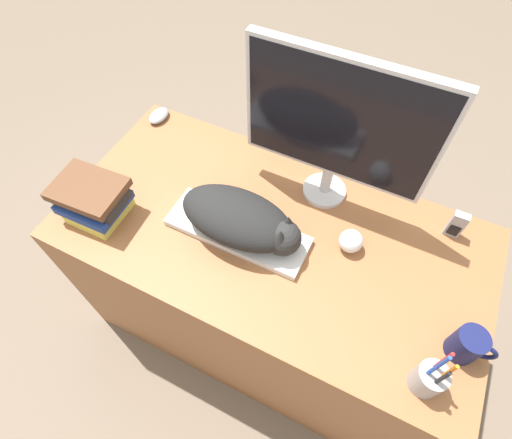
# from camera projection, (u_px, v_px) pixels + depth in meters

# --- Properties ---
(ground_plane) EXTENTS (12.00, 12.00, 0.00)m
(ground_plane) POSITION_uv_depth(u_px,v_px,m) (231.00, 388.00, 1.73)
(ground_plane) COLOR #6B5B4C
(desk) EXTENTS (1.38, 0.70, 0.76)m
(desk) POSITION_uv_depth(u_px,v_px,m) (268.00, 283.00, 1.60)
(desk) COLOR brown
(desk) RESTS_ON ground_plane
(keyboard) EXTENTS (0.46, 0.15, 0.02)m
(keyboard) POSITION_uv_depth(u_px,v_px,m) (238.00, 231.00, 1.27)
(keyboard) COLOR silver
(keyboard) RESTS_ON desk
(cat) EXTENTS (0.39, 0.20, 0.13)m
(cat) POSITION_uv_depth(u_px,v_px,m) (243.00, 220.00, 1.20)
(cat) COLOR black
(cat) RESTS_ON keyboard
(monitor) EXTENTS (0.57, 0.15, 0.52)m
(monitor) POSITION_uv_depth(u_px,v_px,m) (339.00, 125.00, 1.12)
(monitor) COLOR #B7B7BC
(monitor) RESTS_ON desk
(computer_mouse) EXTENTS (0.06, 0.10, 0.03)m
(computer_mouse) POSITION_uv_depth(u_px,v_px,m) (159.00, 116.00, 1.57)
(computer_mouse) COLOR gray
(computer_mouse) RESTS_ON desk
(coffee_mug) EXTENTS (0.12, 0.08, 0.10)m
(coffee_mug) POSITION_uv_depth(u_px,v_px,m) (468.00, 345.00, 1.03)
(coffee_mug) COLOR #141947
(coffee_mug) RESTS_ON desk
(pen_cup) EXTENTS (0.08, 0.08, 0.23)m
(pen_cup) POSITION_uv_depth(u_px,v_px,m) (429.00, 378.00, 0.98)
(pen_cup) COLOR #939399
(pen_cup) RESTS_ON desk
(baseball) EXTENTS (0.07, 0.07, 0.07)m
(baseball) POSITION_uv_depth(u_px,v_px,m) (351.00, 241.00, 1.22)
(baseball) COLOR silver
(baseball) RESTS_ON desk
(phone) EXTENTS (0.05, 0.03, 0.10)m
(phone) POSITION_uv_depth(u_px,v_px,m) (456.00, 225.00, 1.24)
(phone) COLOR #99999E
(phone) RESTS_ON desk
(book_stack) EXTENTS (0.23, 0.18, 0.13)m
(book_stack) POSITION_uv_depth(u_px,v_px,m) (93.00, 200.00, 1.27)
(book_stack) COLOR #CCC14C
(book_stack) RESTS_ON desk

